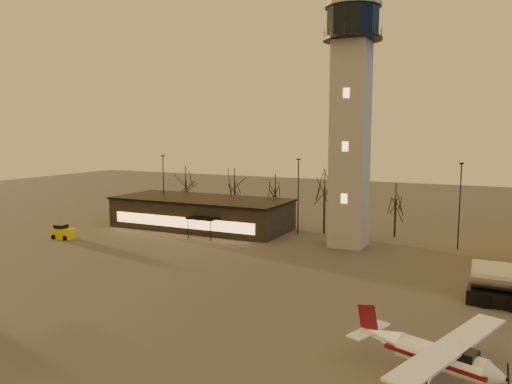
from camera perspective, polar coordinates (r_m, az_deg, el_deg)
ground at (r=34.70m, az=-3.69°, el=-16.30°), size 220.00×220.00×0.00m
control_tower at (r=59.86m, az=10.79°, el=9.33°), size 6.80×6.80×32.60m
terminal at (r=71.59m, az=-6.28°, el=-2.38°), size 25.40×12.20×4.30m
light_poles at (r=61.20m, az=11.26°, el=-0.98°), size 58.50×12.25×10.14m
tree_row at (r=73.48m, az=2.17°, el=0.87°), size 37.20×9.20×8.80m
cessna_front at (r=30.58m, az=20.64°, el=-17.79°), size 9.49×11.62×3.25m
service_cart at (r=68.92m, az=-21.17°, el=-4.42°), size 2.92×1.95×1.80m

